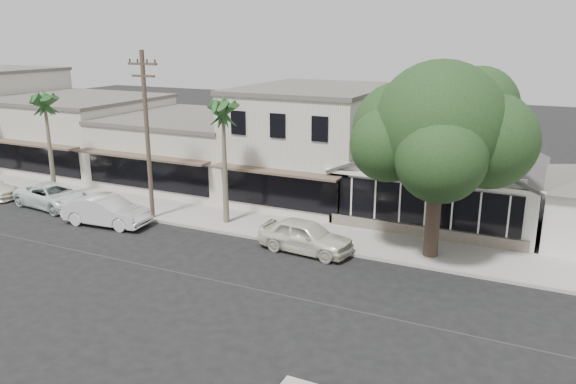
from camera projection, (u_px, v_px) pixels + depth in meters
The scene contains 13 objects.
ground at pixel (250, 288), 22.32m from camera, with size 140.00×140.00×0.00m, color black.
sidewalk_north at pixel (185, 213), 31.49m from camera, with size 90.00×3.50×0.15m, color #9E9991.
corner_shop at pixel (443, 171), 30.35m from camera, with size 10.40×8.60×5.10m.
row_building_near at pixel (315, 144), 34.40m from camera, with size 8.00×10.00×6.50m, color silver.
row_building_midnear at pixel (194, 150), 38.47m from camera, with size 10.00×10.00×4.20m, color beige.
row_building_midfar at pixel (79, 133), 42.73m from camera, with size 11.00×10.00×5.00m, color silver.
utility_pole at pixel (147, 133), 29.28m from camera, with size 1.80×0.24×9.00m.
car_0 at pixel (305, 236), 25.89m from camera, with size 1.81×4.49×1.53m, color silver.
car_1 at pixel (106, 211), 29.54m from camera, with size 1.65×4.73×1.56m, color silver.
car_2 at pixel (54, 196), 32.56m from camera, with size 2.31×5.00×1.39m, color white.
shade_tree at pixel (439, 130), 24.00m from camera, with size 7.92×7.16×8.79m.
palm_east at pixel (223, 113), 28.16m from camera, with size 2.72×2.72×6.94m.
palm_mid at pixel (45, 104), 32.83m from camera, with size 2.13×2.13×6.75m.
Camera 1 is at (10.21, -17.78, 9.74)m, focal length 35.00 mm.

